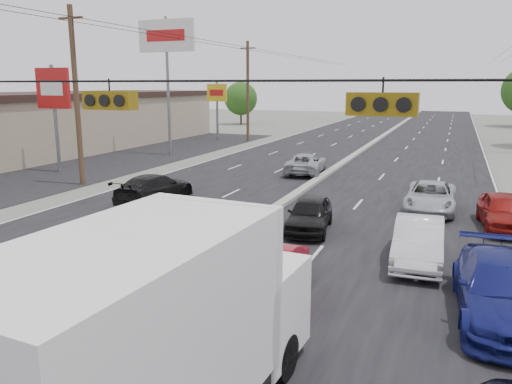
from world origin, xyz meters
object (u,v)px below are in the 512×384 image
(utility_pole_left_b, at_px, (76,96))
(queue_car_d, at_px, (502,291))
(utility_pole_left_c, at_px, (248,91))
(pole_sign_billboard, at_px, (166,44))
(queue_car_c, at_px, (430,197))
(tree_left_far, at_px, (241,99))
(oncoming_near, at_px, (155,189))
(red_sedan, at_px, (264,275))
(queue_car_b, at_px, (418,242))
(pole_sign_far, at_px, (217,97))
(box_truck, at_px, (158,336))
(pole_sign_mid, at_px, (53,94))
(queue_car_a, at_px, (309,214))
(oncoming_far, at_px, (306,164))
(queue_car_e, at_px, (504,212))

(utility_pole_left_b, height_order, queue_car_d, utility_pole_left_b)
(utility_pole_left_c, height_order, pole_sign_billboard, pole_sign_billboard)
(utility_pole_left_c, relative_size, queue_car_c, 2.11)
(utility_pole_left_c, bearing_deg, tree_left_far, 115.41)
(oncoming_near, bearing_deg, queue_car_c, -163.75)
(red_sedan, height_order, queue_car_b, queue_car_b)
(red_sedan, relative_size, queue_car_c, 0.84)
(queue_car_b, bearing_deg, utility_pole_left_c, 118.96)
(pole_sign_billboard, distance_m, pole_sign_far, 12.89)
(utility_pole_left_c, distance_m, queue_car_c, 31.06)
(box_truck, height_order, queue_car_d, box_truck)
(queue_car_c, distance_m, queue_car_d, 11.05)
(utility_pole_left_c, height_order, pole_sign_mid, utility_pole_left_c)
(queue_car_a, relative_size, oncoming_far, 0.83)
(red_sedan, height_order, oncoming_near, oncoming_near)
(red_sedan, bearing_deg, utility_pole_left_b, 146.27)
(red_sedan, bearing_deg, queue_car_e, 57.15)
(utility_pole_left_b, height_order, queue_car_e, utility_pole_left_b)
(box_truck, distance_m, oncoming_far, 25.62)
(queue_car_a, bearing_deg, queue_car_e, 15.82)
(pole_sign_mid, height_order, queue_car_b, pole_sign_mid)
(tree_left_far, distance_m, oncoming_far, 42.13)
(pole_sign_mid, distance_m, queue_car_d, 29.26)
(pole_sign_billboard, bearing_deg, queue_car_a, -45.43)
(queue_car_d, height_order, oncoming_far, queue_car_d)
(pole_sign_billboard, height_order, queue_car_b, pole_sign_billboard)
(utility_pole_left_c, height_order, queue_car_c, utility_pole_left_c)
(queue_car_c, bearing_deg, pole_sign_far, 132.97)
(pole_sign_far, bearing_deg, oncoming_near, -69.95)
(queue_car_e, bearing_deg, queue_car_a, -161.82)
(queue_car_d, relative_size, queue_car_e, 1.24)
(red_sedan, xyz_separation_m, queue_car_d, (5.93, 0.96, 0.11))
(queue_car_c, height_order, queue_car_d, queue_car_d)
(queue_car_d, relative_size, oncoming_near, 1.08)
(pole_sign_billboard, relative_size, red_sedan, 2.77)
(utility_pole_left_b, bearing_deg, pole_sign_mid, 146.31)
(queue_car_c, xyz_separation_m, queue_car_e, (2.90, -1.99, 0.06))
(utility_pole_left_c, bearing_deg, queue_car_a, -62.93)
(queue_car_a, distance_m, oncoming_far, 13.09)
(queue_car_a, xyz_separation_m, oncoming_far, (-3.79, 12.53, -0.01))
(utility_pole_left_c, bearing_deg, box_truck, -69.04)
(pole_sign_billboard, xyz_separation_m, queue_car_b, (21.20, -19.38, -8.15))
(utility_pole_left_b, distance_m, pole_sign_far, 25.25)
(pole_sign_billboard, distance_m, tree_left_far, 33.27)
(pole_sign_mid, bearing_deg, red_sedan, -34.59)
(queue_car_c, height_order, oncoming_far, oncoming_far)
(utility_pole_left_c, relative_size, oncoming_near, 2.05)
(pole_sign_billboard, height_order, oncoming_far, pole_sign_billboard)
(utility_pole_left_b, relative_size, red_sedan, 2.52)
(tree_left_far, relative_size, queue_car_e, 1.45)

